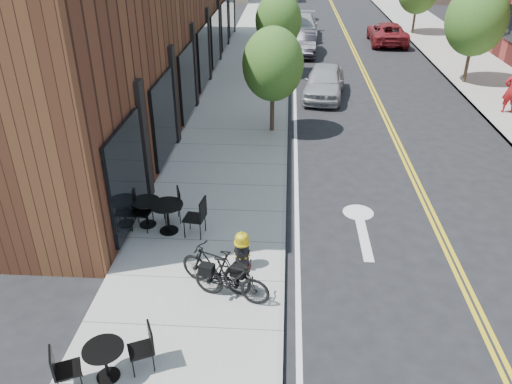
{
  "coord_description": "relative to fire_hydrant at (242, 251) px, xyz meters",
  "views": [
    {
      "loc": [
        -0.08,
        -8.71,
        7.14
      ],
      "look_at": [
        -0.79,
        2.47,
        1.0
      ],
      "focal_mm": 35.0,
      "sensor_mm": 36.0,
      "label": 1
    }
  ],
  "objects": [
    {
      "name": "bistro_set_c",
      "position": [
        -2.62,
        1.62,
        0.02
      ],
      "size": [
        1.78,
        0.99,
        0.94
      ],
      "rotation": [
        0.0,
        0.0,
        0.34
      ],
      "color": "black",
      "rests_on": "sidewalk_near"
    },
    {
      "name": "bicycle_left",
      "position": [
        -0.5,
        -0.76,
        0.06
      ],
      "size": [
        1.75,
        1.13,
        1.02
      ],
      "primitive_type": "imported",
      "rotation": [
        0.0,
        0.0,
        -1.99
      ],
      "color": "black",
      "rests_on": "sidewalk_near"
    },
    {
      "name": "bistro_set_a",
      "position": [
        -2.06,
        -3.29,
        -0.0
      ],
      "size": [
        1.65,
        1.06,
        0.88
      ],
      "rotation": [
        0.0,
        0.0,
        0.43
      ],
      "color": "black",
      "rests_on": "sidewalk_near"
    },
    {
      "name": "tree_near_b",
      "position": [
        0.38,
        16.51,
        2.15
      ],
      "size": [
        2.3,
        2.3,
        3.98
      ],
      "color": "#382B1E",
      "rests_on": "sidewalk_near"
    },
    {
      "name": "parked_car_c",
      "position": [
        1.78,
        25.95,
        0.18
      ],
      "size": [
        2.28,
        5.24,
        1.5
      ],
      "primitive_type": "imported",
      "rotation": [
        0.0,
        0.0,
        -0.03
      ],
      "color": "#A9A9AE",
      "rests_on": "ground"
    },
    {
      "name": "parked_car_far",
      "position": [
        7.28,
        24.47,
        0.11
      ],
      "size": [
        2.41,
        4.94,
        1.35
      ],
      "primitive_type": "imported",
      "rotation": [
        0.0,
        0.0,
        3.11
      ],
      "color": "maroon",
      "rests_on": "ground"
    },
    {
      "name": "building_near",
      "position": [
        -5.52,
        13.51,
        2.93
      ],
      "size": [
        5.0,
        28.0,
        7.0
      ],
      "primitive_type": "cube",
      "color": "#462316",
      "rests_on": "ground"
    },
    {
      "name": "parked_car_a",
      "position": [
        2.58,
        13.03,
        0.14
      ],
      "size": [
        2.25,
        4.37,
        1.42
      ],
      "primitive_type": "imported",
      "rotation": [
        0.0,
        0.0,
        -0.14
      ],
      "color": "#9EA0A6",
      "rests_on": "ground"
    },
    {
      "name": "parked_car_b",
      "position": [
        1.78,
        21.24,
        0.13
      ],
      "size": [
        1.57,
        4.27,
        1.4
      ],
      "primitive_type": "imported",
      "rotation": [
        0.0,
        0.0,
        -0.02
      ],
      "color": "black",
      "rests_on": "ground"
    },
    {
      "name": "bicycle_right",
      "position": [
        -0.12,
        -1.11,
        0.05
      ],
      "size": [
        1.73,
        0.9,
        1.0
      ],
      "primitive_type": "imported",
      "rotation": [
        0.0,
        0.0,
        1.3
      ],
      "color": "black",
      "rests_on": "sidewalk_near"
    },
    {
      "name": "sidewalk_near",
      "position": [
        -1.02,
        9.51,
        -0.51
      ],
      "size": [
        4.0,
        70.0,
        0.12
      ],
      "primitive_type": "cube",
      "color": "#9E9B93",
      "rests_on": "ground"
    },
    {
      "name": "bistro_set_b",
      "position": [
        -2.0,
        1.36,
        0.07
      ],
      "size": [
        1.95,
        0.94,
        1.03
      ],
      "rotation": [
        0.0,
        0.0,
        -0.15
      ],
      "color": "black",
      "rests_on": "sidewalk_near"
    },
    {
      "name": "ground",
      "position": [
        0.98,
        -0.49,
        -0.57
      ],
      "size": [
        120.0,
        120.0,
        0.0
      ],
      "primitive_type": "plane",
      "color": "black",
      "rests_on": "ground"
    },
    {
      "name": "tree_near_c",
      "position": [
        0.38,
        24.51,
        1.96
      ],
      "size": [
        2.1,
        2.1,
        3.67
      ],
      "color": "#382B1E",
      "rests_on": "sidewalk_near"
    },
    {
      "name": "tree_near_a",
      "position": [
        0.38,
        8.51,
        2.04
      ],
      "size": [
        2.2,
        2.2,
        3.81
      ],
      "color": "#382B1E",
      "rests_on": "sidewalk_near"
    },
    {
      "name": "tree_far_b",
      "position": [
        9.58,
        15.51,
        2.49
      ],
      "size": [
        2.8,
        2.8,
        4.62
      ],
      "color": "#382B1E",
      "rests_on": "sidewalk_far"
    },
    {
      "name": "fire_hydrant",
      "position": [
        0.0,
        0.0,
        0.0
      ],
      "size": [
        0.48,
        0.48,
        0.94
      ],
      "rotation": [
        0.0,
        0.0,
        -0.17
      ],
      "color": "maroon",
      "rests_on": "sidewalk_near"
    },
    {
      "name": "pedestrian",
      "position": [
        10.01,
        11.12,
        0.48
      ],
      "size": [
        0.69,
        0.46,
        1.86
      ],
      "primitive_type": "imported",
      "rotation": [
        0.0,
        0.0,
        3.12
      ],
      "color": "#A5161A",
      "rests_on": "sidewalk_far"
    }
  ]
}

